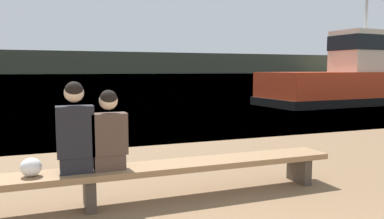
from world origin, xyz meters
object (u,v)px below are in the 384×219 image
bench_main (89,178)px  tugboat_red (362,81)px  shopping_bag (31,167)px  person_right (109,135)px  person_left (75,132)px

bench_main → tugboat_red: 17.47m
bench_main → shopping_bag: (-0.63, 0.00, 0.19)m
person_right → person_left: bearing=-179.6°
bench_main → shopping_bag: 0.66m
person_left → tugboat_red: 17.57m
bench_main → person_right: size_ratio=6.85×
bench_main → shopping_bag: bearing=179.8°
person_left → person_right: 0.39m
bench_main → person_left: bearing=179.3°
person_left → shopping_bag: size_ratio=4.56×
tugboat_red → person_right: bearing=121.9°
shopping_bag → tugboat_red: 17.98m
bench_main → person_right: bearing=1.0°
bench_main → person_right: (0.25, 0.00, 0.51)m
person_right → tugboat_red: (14.02, 10.05, 0.24)m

